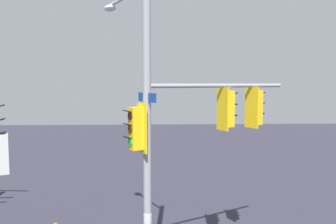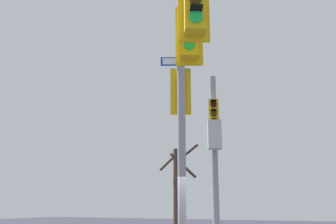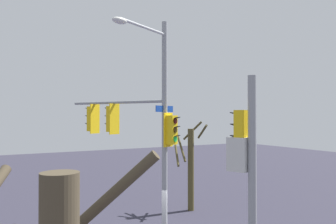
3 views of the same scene
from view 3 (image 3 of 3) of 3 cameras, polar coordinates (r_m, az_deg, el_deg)
main_signal_pole_assembly at (r=13.63m, az=-4.81°, el=-1.54°), size 5.92×3.18×8.96m
secondary_pole_assembly at (r=10.25m, az=12.86°, el=-8.94°), size 0.87×0.66×6.50m
bare_tree_corner at (r=19.57m, az=3.74°, el=-8.85°), size 2.03×2.06×5.03m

